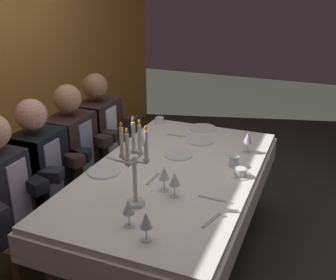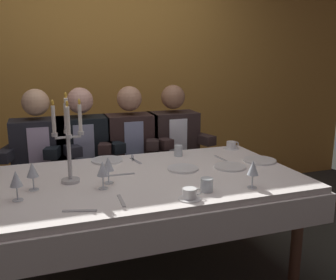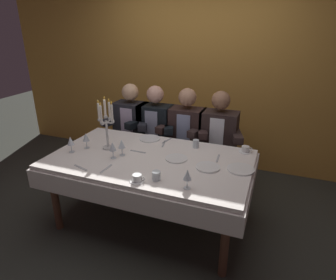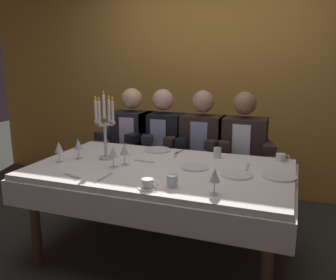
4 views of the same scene
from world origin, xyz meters
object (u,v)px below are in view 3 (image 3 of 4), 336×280
object	(u,v)px
wine_glass_4	(187,175)
seated_diner_1	(156,126)
wine_glass_3	(86,138)
wine_glass_0	(122,144)
coffee_cup_0	(137,178)
wine_glass_2	(71,141)
candelabra	(106,125)
water_tumbler_0	(156,176)
coffee_cup_1	(245,149)
wine_glass_1	(113,147)
seated_diner_2	(187,129)
seated_diner_0	(132,122)
dining_table	(150,168)
dinner_plate_1	(208,167)
dinner_plate_3	(150,139)
dinner_plate_2	(176,158)
water_tumbler_1	(196,144)
seated_diner_3	(219,134)
dinner_plate_0	(241,169)

from	to	relation	value
wine_glass_4	seated_diner_1	world-z (taller)	seated_diner_1
seated_diner_1	wine_glass_3	bearing A→B (deg)	-112.68
wine_glass_3	wine_glass_4	distance (m)	1.26
wine_glass_0	coffee_cup_0	bearing A→B (deg)	-47.79
wine_glass_2	wine_glass_0	bearing A→B (deg)	12.55
candelabra	water_tumbler_0	size ratio (longest dim) A/B	6.98
wine_glass_3	seated_diner_1	world-z (taller)	seated_diner_1
wine_glass_4	coffee_cup_1	bearing A→B (deg)	68.76
candelabra	wine_glass_1	size ratio (longest dim) A/B	3.32
wine_glass_4	seated_diner_2	xyz separation A→B (m)	(-0.41, 1.29, -0.12)
wine_glass_2	seated_diner_0	distance (m)	1.06
dining_table	wine_glass_0	distance (m)	0.36
coffee_cup_1	seated_diner_2	size ratio (longest dim) A/B	0.11
candelabra	seated_diner_1	distance (m)	0.90
wine_glass_0	dining_table	bearing A→B (deg)	10.56
dinner_plate_1	seated_diner_2	bearing A→B (deg)	118.14
dinner_plate_3	seated_diner_0	size ratio (longest dim) A/B	0.18
dinner_plate_2	water_tumbler_1	xyz separation A→B (m)	(0.09, 0.33, 0.04)
wine_glass_0	wine_glass_3	bearing A→B (deg)	176.52
dinner_plate_3	seated_diner_2	world-z (taller)	seated_diner_2
wine_glass_0	water_tumbler_1	distance (m)	0.76
seated_diner_3	wine_glass_0	bearing A→B (deg)	-128.74
wine_glass_1	coffee_cup_1	world-z (taller)	wine_glass_1
dinner_plate_2	wine_glass_1	bearing A→B (deg)	-161.42
wine_glass_1	candelabra	bearing A→B (deg)	133.07
dinner_plate_0	dinner_plate_1	size ratio (longest dim) A/B	1.09
dinner_plate_2	water_tumbler_0	bearing A→B (deg)	-93.25
dinner_plate_2	wine_glass_3	bearing A→B (deg)	-175.26
dinner_plate_3	seated_diner_1	xyz separation A→B (m)	(-0.12, 0.46, -0.01)
dinner_plate_3	seated_diner_0	bearing A→B (deg)	135.14
wine_glass_2	seated_diner_1	world-z (taller)	seated_diner_1
wine_glass_3	coffee_cup_0	world-z (taller)	wine_glass_3
seated_diner_0	seated_diner_1	xyz separation A→B (m)	(0.34, 0.00, 0.00)
wine_glass_3	coffee_cup_1	xyz separation A→B (m)	(1.53, 0.48, -0.09)
candelabra	wine_glass_3	bearing A→B (deg)	-162.63
dinner_plate_0	wine_glass_3	distance (m)	1.55
water_tumbler_0	seated_diner_2	world-z (taller)	seated_diner_2
coffee_cup_0	seated_diner_1	bearing A→B (deg)	107.01
water_tumbler_0	dinner_plate_1	bearing A→B (deg)	46.34
seated_diner_3	dining_table	bearing A→B (deg)	-118.41
dinner_plate_0	seated_diner_1	xyz separation A→B (m)	(-1.17, 0.83, -0.01)
dinner_plate_3	dining_table	bearing A→B (deg)	-65.34
candelabra	dinner_plate_1	distance (m)	1.09
dinner_plate_2	water_tumbler_0	distance (m)	0.43
wine_glass_0	wine_glass_4	world-z (taller)	same
wine_glass_1	seated_diner_0	distance (m)	1.08
wine_glass_2	dining_table	bearing A→B (deg)	11.86
dinner_plate_2	wine_glass_4	xyz separation A→B (m)	(0.25, -0.46, 0.11)
wine_glass_3	coffee_cup_1	bearing A→B (deg)	17.38
dinner_plate_0	water_tumbler_1	distance (m)	0.61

